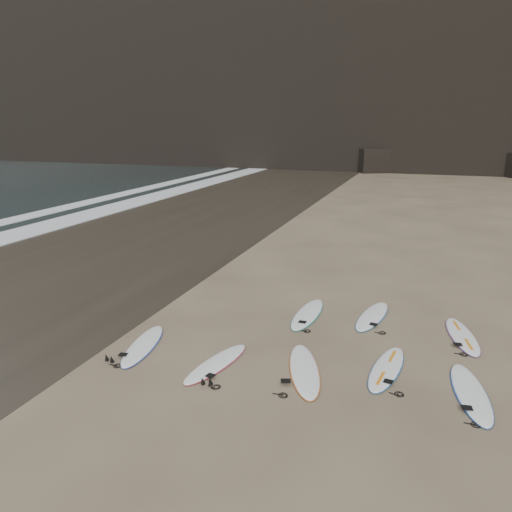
{
  "coord_description": "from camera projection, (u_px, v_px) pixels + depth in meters",
  "views": [
    {
      "loc": [
        0.08,
        -10.18,
        5.33
      ],
      "look_at": [
        -4.53,
        3.11,
        1.5
      ],
      "focal_mm": 35.0,
      "sensor_mm": 36.0,
      "label": 1
    }
  ],
  "objects": [
    {
      "name": "surfboard_1",
      "position": [
        304.0,
        370.0,
        10.94
      ],
      "size": [
        1.4,
        2.59,
        0.09
      ],
      "primitive_type": "ellipsoid",
      "rotation": [
        0.0,
        0.0,
        0.33
      ],
      "color": "white",
      "rests_on": "ground"
    },
    {
      "name": "surfboard_6",
      "position": [
        372.0,
        316.0,
        13.96
      ],
      "size": [
        0.97,
        2.51,
        0.09
      ],
      "primitive_type": "ellipsoid",
      "rotation": [
        0.0,
        0.0,
        -0.16
      ],
      "color": "white",
      "rests_on": "ground"
    },
    {
      "name": "ground",
      "position": [
        408.0,
        377.0,
        10.7
      ],
      "size": [
        240.0,
        240.0,
        0.0
      ],
      "primitive_type": "plane",
      "color": "#897559",
      "rests_on": "ground"
    },
    {
      "name": "surfboard_0",
      "position": [
        216.0,
        363.0,
        11.24
      ],
      "size": [
        1.01,
        2.32,
        0.08
      ],
      "primitive_type": "ellipsoid",
      "rotation": [
        0.0,
        0.0,
        -0.21
      ],
      "color": "white",
      "rests_on": "ground"
    },
    {
      "name": "foam_near",
      "position": [
        44.0,
        227.0,
        25.67
      ],
      "size": [
        2.2,
        200.0,
        0.05
      ],
      "primitive_type": "cube",
      "color": "white",
      "rests_on": "ground"
    },
    {
      "name": "surfboard_11",
      "position": [
        143.0,
        345.0,
        12.14
      ],
      "size": [
        1.03,
        2.46,
        0.09
      ],
      "primitive_type": "ellipsoid",
      "rotation": [
        0.0,
        0.0,
        0.19
      ],
      "color": "white",
      "rests_on": "ground"
    },
    {
      "name": "surfboard_7",
      "position": [
        462.0,
        336.0,
        12.67
      ],
      "size": [
        1.04,
        2.45,
        0.09
      ],
      "primitive_type": "ellipsoid",
      "rotation": [
        0.0,
        0.0,
        0.2
      ],
      "color": "white",
      "rests_on": "ground"
    },
    {
      "name": "surfboard_3",
      "position": [
        471.0,
        392.0,
        10.02
      ],
      "size": [
        0.98,
        2.53,
        0.09
      ],
      "primitive_type": "ellipsoid",
      "rotation": [
        0.0,
        0.0,
        0.16
      ],
      "color": "white",
      "rests_on": "ground"
    },
    {
      "name": "surfboard_2",
      "position": [
        387.0,
        368.0,
        11.02
      ],
      "size": [
        0.88,
        2.4,
        0.08
      ],
      "primitive_type": "ellipsoid",
      "rotation": [
        0.0,
        0.0,
        -0.14
      ],
      "color": "white",
      "rests_on": "ground"
    },
    {
      "name": "wet_sand",
      "position": [
        137.0,
        235.0,
        23.93
      ],
      "size": [
        12.0,
        200.0,
        0.01
      ],
      "primitive_type": "cube",
      "color": "#383026",
      "rests_on": "ground"
    },
    {
      "name": "surfboard_5",
      "position": [
        308.0,
        314.0,
        14.1
      ],
      "size": [
        0.7,
        2.55,
        0.09
      ],
      "primitive_type": "ellipsoid",
      "rotation": [
        0.0,
        0.0,
        -0.04
      ],
      "color": "white",
      "rests_on": "ground"
    }
  ]
}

